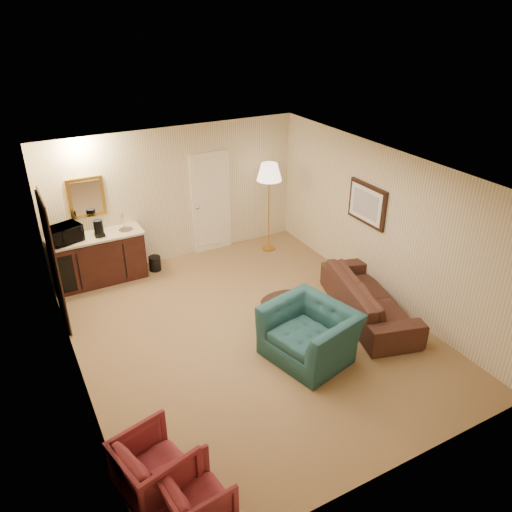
{
  "coord_description": "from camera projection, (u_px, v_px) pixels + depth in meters",
  "views": [
    {
      "loc": [
        -2.92,
        -5.65,
        4.65
      ],
      "look_at": [
        0.39,
        0.5,
        1.03
      ],
      "focal_mm": 35.0,
      "sensor_mm": 36.0,
      "label": 1
    }
  ],
  "objects": [
    {
      "name": "ground",
      "position": [
        249.0,
        333.0,
        7.79
      ],
      "size": [
        6.0,
        6.0,
        0.0
      ],
      "primitive_type": "plane",
      "color": "#8B6346",
      "rests_on": "ground"
    },
    {
      "name": "coffee_table",
      "position": [
        284.0,
        311.0,
        7.91
      ],
      "size": [
        0.93,
        0.79,
        0.45
      ],
      "primitive_type": "cube",
      "rotation": [
        0.0,
        0.0,
        -0.38
      ],
      "color": "black",
      "rests_on": "ground"
    },
    {
      "name": "waste_bin",
      "position": [
        155.0,
        263.0,
        9.52
      ],
      "size": [
        0.26,
        0.26,
        0.28
      ],
      "primitive_type": "cylinder",
      "rotation": [
        0.0,
        0.0,
        0.18
      ],
      "color": "black",
      "rests_on": "ground"
    },
    {
      "name": "microwave",
      "position": [
        64.0,
        232.0,
        8.48
      ],
      "size": [
        0.61,
        0.47,
        0.37
      ],
      "primitive_type": "imported",
      "rotation": [
        0.0,
        0.0,
        0.34
      ],
      "color": "black",
      "rests_on": "wetbar_cabinet"
    },
    {
      "name": "rose_chair_near",
      "position": [
        155.0,
        464.0,
        5.15
      ],
      "size": [
        0.83,
        0.86,
        0.74
      ],
      "primitive_type": "imported",
      "rotation": [
        0.0,
        0.0,
        1.81
      ],
      "color": "maroon",
      "rests_on": "ground"
    },
    {
      "name": "teal_armchair",
      "position": [
        310.0,
        326.0,
        7.05
      ],
      "size": [
        1.05,
        1.35,
        1.05
      ],
      "primitive_type": "imported",
      "rotation": [
        0.0,
        0.0,
        -1.32
      ],
      "color": "#1D4A4A",
      "rests_on": "ground"
    },
    {
      "name": "wetbar_cabinet",
      "position": [
        99.0,
        259.0,
        9.01
      ],
      "size": [
        1.64,
        0.58,
        0.92
      ],
      "primitive_type": "cube",
      "color": "#341410",
      "rests_on": "ground"
    },
    {
      "name": "room_walls",
      "position": [
        220.0,
        215.0,
        7.56
      ],
      "size": [
        5.02,
        6.01,
        2.61
      ],
      "color": "#F9DEBB",
      "rests_on": "ground"
    },
    {
      "name": "floor_lamp",
      "position": [
        269.0,
        208.0,
        9.95
      ],
      "size": [
        0.56,
        0.56,
        1.84
      ],
      "primitive_type": "cube",
      "rotation": [
        0.0,
        0.0,
        -0.15
      ],
      "color": "gold",
      "rests_on": "ground"
    },
    {
      "name": "coffee_maker",
      "position": [
        99.0,
        228.0,
        8.7
      ],
      "size": [
        0.17,
        0.17,
        0.31
      ],
      "primitive_type": "cylinder",
      "rotation": [
        0.0,
        0.0,
        -0.04
      ],
      "color": "black",
      "rests_on": "wetbar_cabinet"
    },
    {
      "name": "rose_chair_far",
      "position": [
        196.0,
        495.0,
        4.88
      ],
      "size": [
        0.64,
        0.68,
        0.64
      ],
      "primitive_type": "imported",
      "rotation": [
        0.0,
        0.0,
        1.67
      ],
      "color": "maroon",
      "rests_on": "ground"
    },
    {
      "name": "sofa",
      "position": [
        370.0,
        292.0,
        8.04
      ],
      "size": [
        1.21,
        2.31,
        0.87
      ],
      "primitive_type": "imported",
      "rotation": [
        0.0,
        0.0,
        1.3
      ],
      "color": "black",
      "rests_on": "ground"
    }
  ]
}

